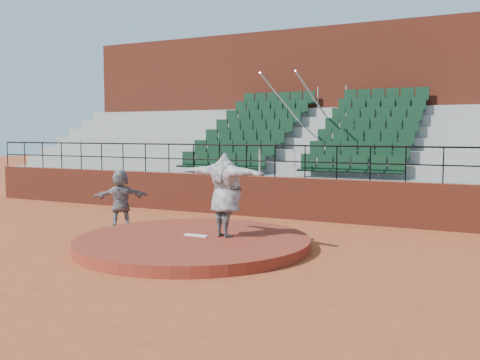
# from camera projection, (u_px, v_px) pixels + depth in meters

# --- Properties ---
(ground) EXTENTS (90.00, 90.00, 0.00)m
(ground) POSITION_uv_depth(u_px,v_px,m) (193.00, 248.00, 12.56)
(ground) COLOR #A34A24
(ground) RESTS_ON ground
(pitchers_mound) EXTENTS (5.50, 5.50, 0.25)m
(pitchers_mound) POSITION_uv_depth(u_px,v_px,m) (193.00, 242.00, 12.54)
(pitchers_mound) COLOR maroon
(pitchers_mound) RESTS_ON ground
(pitching_rubber) EXTENTS (0.60, 0.15, 0.03)m
(pitching_rubber) POSITION_uv_depth(u_px,v_px,m) (196.00, 235.00, 12.67)
(pitching_rubber) COLOR white
(pitching_rubber) RESTS_ON pitchers_mound
(boundary_wall) EXTENTS (24.00, 0.30, 1.30)m
(boundary_wall) POSITION_uv_depth(u_px,v_px,m) (275.00, 197.00, 16.97)
(boundary_wall) COLOR maroon
(boundary_wall) RESTS_ON ground
(wall_railing) EXTENTS (24.04, 0.05, 1.03)m
(wall_railing) POSITION_uv_depth(u_px,v_px,m) (275.00, 154.00, 16.84)
(wall_railing) COLOR black
(wall_railing) RESTS_ON boundary_wall
(seating_deck) EXTENTS (24.00, 5.97, 4.63)m
(seating_deck) POSITION_uv_depth(u_px,v_px,m) (312.00, 166.00, 20.15)
(seating_deck) COLOR gray
(seating_deck) RESTS_ON ground
(press_box_facade) EXTENTS (24.00, 3.00, 7.10)m
(press_box_facade) POSITION_uv_depth(u_px,v_px,m) (341.00, 113.00, 23.50)
(press_box_facade) COLOR maroon
(press_box_facade) RESTS_ON ground
(pitcher) EXTENTS (2.52, 1.21, 1.98)m
(pitcher) POSITION_uv_depth(u_px,v_px,m) (226.00, 195.00, 12.52)
(pitcher) COLOR black
(pitcher) RESTS_ON pitchers_mound
(fielder) EXTENTS (1.50, 1.35, 1.66)m
(fielder) POSITION_uv_depth(u_px,v_px,m) (121.00, 198.00, 15.25)
(fielder) COLOR black
(fielder) RESTS_ON ground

